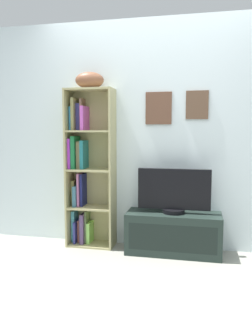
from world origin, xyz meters
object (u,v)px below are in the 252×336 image
object	(u,v)px
football	(90,80)
television	(174,191)
bookshelf	(86,171)
tv_stand	(173,233)

from	to	relation	value
football	television	world-z (taller)	football
football	bookshelf	bearing A→B (deg)	154.33
bookshelf	television	bearing A→B (deg)	-4.99
tv_stand	football	bearing A→B (deg)	176.53
bookshelf	tv_stand	xyz separation A→B (m)	(0.95, -0.08, -0.60)
bookshelf	tv_stand	distance (m)	1.13
football	television	xyz separation A→B (m)	(0.89, -0.05, -1.12)
television	bookshelf	bearing A→B (deg)	175.01
football	television	bearing A→B (deg)	-3.40
football	tv_stand	distance (m)	1.79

